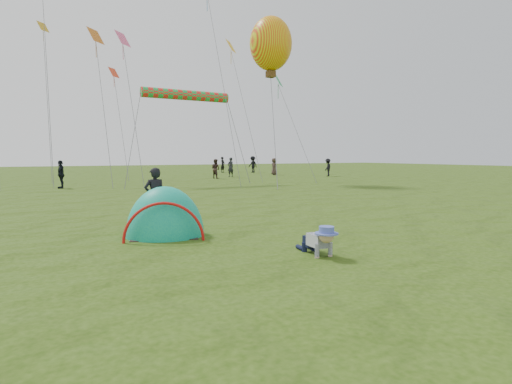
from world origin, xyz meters
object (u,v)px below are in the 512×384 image
crawling_toddler (320,240)px  standing_adult (155,196)px  popup_tent (165,236)px  balloon_kite (271,47)px

crawling_toddler → standing_adult: bearing=115.9°
crawling_toddler → popup_tent: popup_tent is taller
popup_tent → balloon_kite: size_ratio=0.59×
popup_tent → balloon_kite: bearing=69.9°
crawling_toddler → balloon_kite: size_ratio=0.20×
popup_tent → standing_adult: (0.17, 1.57, 0.78)m
popup_tent → standing_adult: 1.76m
crawling_toddler → popup_tent: size_ratio=0.34×
crawling_toddler → standing_adult: size_ratio=0.51×
crawling_toddler → standing_adult: (-1.87, 4.77, 0.48)m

